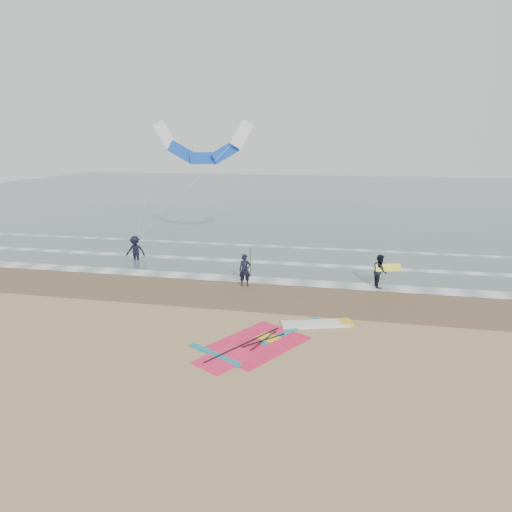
% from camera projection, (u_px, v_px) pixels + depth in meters
% --- Properties ---
extents(ground, '(120.00, 120.00, 0.00)m').
position_uv_depth(ground, '(252.00, 347.00, 16.79)').
color(ground, tan).
rests_on(ground, ground).
extents(sea_water, '(120.00, 80.00, 0.02)m').
position_uv_depth(sea_water, '(327.00, 197.00, 62.34)').
color(sea_water, '#47605E').
rests_on(sea_water, ground).
extents(wet_sand_band, '(120.00, 5.00, 0.01)m').
position_uv_depth(wet_sand_band, '(278.00, 295.00, 22.48)').
color(wet_sand_band, brown).
rests_on(wet_sand_band, ground).
extents(foam_waterline, '(120.00, 9.15, 0.02)m').
position_uv_depth(foam_waterline, '(290.00, 270.00, 26.69)').
color(foam_waterline, white).
rests_on(foam_waterline, ground).
extents(windsurf_rig, '(6.00, 5.68, 0.14)m').
position_uv_depth(windsurf_rig, '(275.00, 338.00, 17.48)').
color(windsurf_rig, white).
rests_on(windsurf_rig, ground).
extents(person_standing, '(0.71, 0.57, 1.70)m').
position_uv_depth(person_standing, '(245.00, 270.00, 23.75)').
color(person_standing, black).
rests_on(person_standing, ground).
extents(person_walking, '(0.77, 0.93, 1.74)m').
position_uv_depth(person_walking, '(380.00, 271.00, 23.54)').
color(person_walking, black).
rests_on(person_walking, ground).
extents(person_wading, '(1.33, 0.87, 1.94)m').
position_uv_depth(person_wading, '(135.00, 246.00, 28.80)').
color(person_wading, black).
rests_on(person_wading, ground).
extents(held_pole, '(0.17, 0.86, 1.82)m').
position_uv_depth(held_pole, '(250.00, 263.00, 23.59)').
color(held_pole, black).
rests_on(held_pole, ground).
extents(carried_kiteboard, '(1.30, 0.51, 0.39)m').
position_uv_depth(carried_kiteboard, '(388.00, 268.00, 23.31)').
color(carried_kiteboard, yellow).
rests_on(carried_kiteboard, ground).
extents(surf_kite, '(6.86, 4.34, 7.45)m').
position_uv_depth(surf_kite, '(203.00, 146.00, 30.42)').
color(surf_kite, white).
rests_on(surf_kite, ground).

